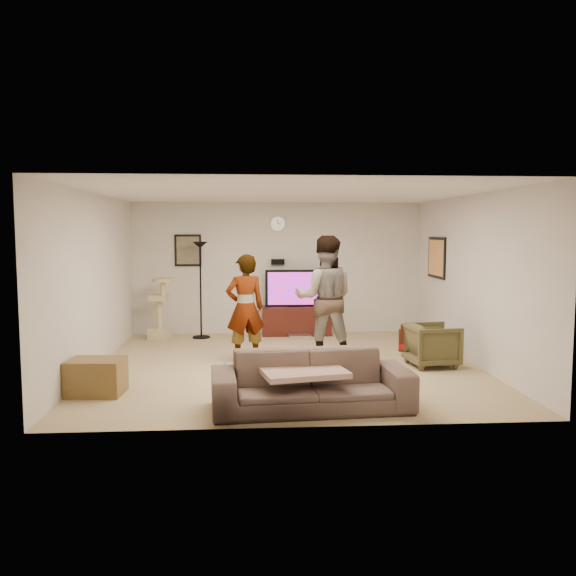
{
  "coord_description": "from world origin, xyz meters",
  "views": [
    {
      "loc": [
        -0.56,
        -8.42,
        1.96
      ],
      "look_at": [
        0.02,
        0.2,
        1.12
      ],
      "focal_mm": 36.44,
      "sensor_mm": 36.0,
      "label": 1
    }
  ],
  "objects": [
    {
      "name": "floor",
      "position": [
        0.0,
        0.0,
        -0.01
      ],
      "size": [
        5.5,
        5.5,
        0.02
      ],
      "primitive_type": "cube",
      "color": "tan",
      "rests_on": "ground"
    },
    {
      "name": "armchair",
      "position": [
        2.1,
        -0.22,
        0.31
      ],
      "size": [
        0.76,
        0.74,
        0.62
      ],
      "primitive_type": "imported",
      "rotation": [
        0.0,
        0.0,
        1.68
      ],
      "color": "#454025",
      "rests_on": "floor"
    },
    {
      "name": "person_left",
      "position": [
        -0.61,
        0.28,
        0.81
      ],
      "size": [
        0.67,
        0.53,
        1.62
      ],
      "primitive_type": "imported",
      "rotation": [
        0.0,
        0.0,
        3.41
      ],
      "color": "#BDBDBD",
      "rests_on": "floor"
    },
    {
      "name": "wall_front",
      "position": [
        0.0,
        -2.75,
        1.25
      ],
      "size": [
        5.5,
        0.04,
        2.5
      ],
      "primitive_type": "cube",
      "color": "silver",
      "rests_on": "floor"
    },
    {
      "name": "person_right",
      "position": [
        0.59,
        0.31,
        0.95
      ],
      "size": [
        0.99,
        0.81,
        1.9
      ],
      "primitive_type": "imported",
      "rotation": [
        0.0,
        0.0,
        3.04
      ],
      "color": "#3141A3",
      "rests_on": "floor"
    },
    {
      "name": "tv_screen",
      "position": [
        0.34,
        2.46,
        0.89
      ],
      "size": [
        1.08,
        0.01,
        0.61
      ],
      "primitive_type": "cube",
      "color": "#5511D5",
      "rests_on": "tv"
    },
    {
      "name": "toy_ball",
      "position": [
        -0.9,
        -0.09,
        0.03
      ],
      "size": [
        0.07,
        0.07,
        0.07
      ],
      "primitive_type": "sphere",
      "color": "#0D9395",
      "rests_on": "floor"
    },
    {
      "name": "tv",
      "position": [
        0.34,
        2.5,
        0.89
      ],
      "size": [
        1.17,
        0.08,
        0.7
      ],
      "primitive_type": "cube",
      "color": "black",
      "rests_on": "tv_stand"
    },
    {
      "name": "wall_clock",
      "position": [
        0.0,
        2.72,
        2.1
      ],
      "size": [
        0.26,
        0.04,
        0.26
      ],
      "primitive_type": "cylinder",
      "rotation": [
        1.57,
        0.0,
        0.0
      ],
      "color": "white",
      "rests_on": "wall_back"
    },
    {
      "name": "beer_bottle",
      "position": [
        1.12,
        -2.16,
        0.76
      ],
      "size": [
        0.06,
        0.06,
        0.25
      ],
      "primitive_type": "cylinder",
      "color": "#3D1509",
      "rests_on": "sofa"
    },
    {
      "name": "wall_speaker",
      "position": [
        0.0,
        2.69,
        1.38
      ],
      "size": [
        0.25,
        0.1,
        0.1
      ],
      "primitive_type": "cube",
      "color": "black",
      "rests_on": "wall_back"
    },
    {
      "name": "wall_right",
      "position": [
        2.75,
        0.0,
        1.25
      ],
      "size": [
        0.04,
        5.5,
        2.5
      ],
      "primitive_type": "cube",
      "color": "silver",
      "rests_on": "floor"
    },
    {
      "name": "tv_stand",
      "position": [
        0.34,
        2.5,
        0.27
      ],
      "size": [
        1.3,
        0.45,
        0.54
      ],
      "primitive_type": "cube",
      "color": "#36130E",
      "rests_on": "floor"
    },
    {
      "name": "wall_left",
      "position": [
        -2.75,
        0.0,
        1.25
      ],
      "size": [
        0.04,
        5.5,
        2.5
      ],
      "primitive_type": "cube",
      "color": "silver",
      "rests_on": "floor"
    },
    {
      "name": "ceiling",
      "position": [
        0.0,
        0.0,
        2.51
      ],
      "size": [
        5.5,
        5.5,
        0.02
      ],
      "primitive_type": "cube",
      "color": "white",
      "rests_on": "wall_back"
    },
    {
      "name": "side_table",
      "position": [
        -2.4,
        -1.39,
        0.21
      ],
      "size": [
        0.68,
        0.53,
        0.43
      ],
      "primitive_type": "cube",
      "rotation": [
        0.0,
        0.0,
        -0.08
      ],
      "color": "brown",
      "rests_on": "floor"
    },
    {
      "name": "picture_right",
      "position": [
        2.73,
        1.6,
        1.5
      ],
      "size": [
        0.03,
        0.78,
        0.62
      ],
      "primitive_type": "cube",
      "color": "#E0964D",
      "rests_on": "wall_right"
    },
    {
      "name": "sofa",
      "position": [
        0.12,
        -2.16,
        0.32
      ],
      "size": [
        2.23,
        1.01,
        0.64
      ],
      "primitive_type": "imported",
      "rotation": [
        0.0,
        0.0,
        0.07
      ],
      "color": "brown",
      "rests_on": "floor"
    },
    {
      "name": "throw_blanket",
      "position": [
        0.02,
        -2.16,
        0.43
      ],
      "size": [
        1.02,
        0.87,
        0.06
      ],
      "primitive_type": "cube",
      "rotation": [
        0.0,
        0.0,
        0.2
      ],
      "color": "tan",
      "rests_on": "sofa"
    },
    {
      "name": "cat_tree",
      "position": [
        -2.19,
        2.26,
        0.56
      ],
      "size": [
        0.4,
        0.4,
        1.12
      ],
      "primitive_type": "cube",
      "rotation": [
        0.0,
        0.0,
        -0.14
      ],
      "color": "tan",
      "rests_on": "floor"
    },
    {
      "name": "console_box",
      "position": [
        0.37,
        2.11,
        0.04
      ],
      "size": [
        0.4,
        0.3,
        0.07
      ],
      "primitive_type": "cube",
      "color": "silver",
      "rests_on": "floor"
    },
    {
      "name": "floor_lamp",
      "position": [
        -1.44,
        2.31,
        0.88
      ],
      "size": [
        0.32,
        0.32,
        1.76
      ],
      "primitive_type": "cylinder",
      "color": "black",
      "rests_on": "floor"
    },
    {
      "name": "wall_back",
      "position": [
        0.0,
        2.75,
        1.25
      ],
      "size": [
        5.5,
        0.04,
        2.5
      ],
      "primitive_type": "cube",
      "color": "silver",
      "rests_on": "floor"
    },
    {
      "name": "picture_back",
      "position": [
        -1.7,
        2.73,
        1.6
      ],
      "size": [
        0.42,
        0.03,
        0.52
      ],
      "primitive_type": "cube",
      "color": "#625C47",
      "rests_on": "wall_back"
    }
  ]
}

